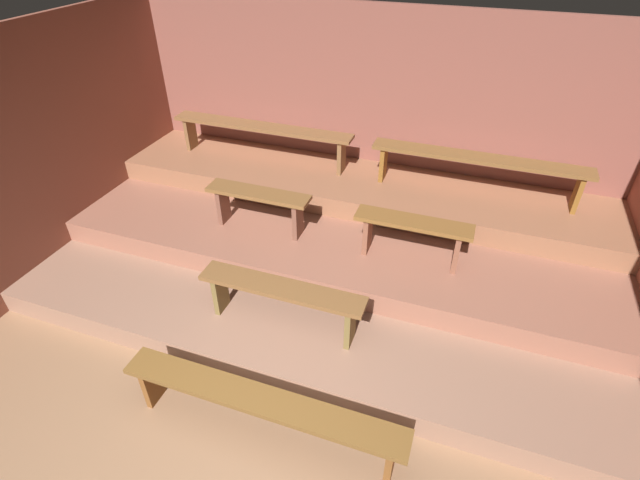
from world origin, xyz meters
The scene contains 12 objects.
ground centered at (0.00, 2.07, -0.04)m, with size 6.62×4.95×0.08m, color #8B6547.
wall_back centered at (0.00, 4.18, 1.26)m, with size 6.62×0.06×2.52m, color brown.
wall_left centered at (-2.94, 2.07, 1.26)m, with size 0.06×4.95×2.52m, color brown.
platform_lower centered at (0.00, 2.58, 0.12)m, with size 5.82×3.14×0.23m, color #8B6450.
platform_middle centered at (0.00, 3.06, 0.35)m, with size 5.82×2.19×0.23m, color #8E5946.
platform_upper centered at (0.00, 3.61, 0.59)m, with size 5.82×1.09×0.23m, color #8E5B3F.
bench_floor_center centered at (0.11, 0.63, 0.37)m, with size 2.21×0.25×0.45m.
bench_lower_center centered at (-0.11, 1.56, 0.59)m, with size 1.49×0.25×0.45m.
bench_middle_left centered at (-0.81, 2.60, 0.81)m, with size 1.12×0.25×0.45m.
bench_middle_right centered at (0.81, 2.60, 0.81)m, with size 1.12×0.25×0.45m.
bench_upper_left centered at (-1.29, 3.72, 1.08)m, with size 2.31×0.25×0.45m.
bench_upper_right centered at (1.29, 3.72, 1.08)m, with size 2.31×0.25×0.45m.
Camera 1 is at (1.23, -1.21, 3.38)m, focal length 26.58 mm.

